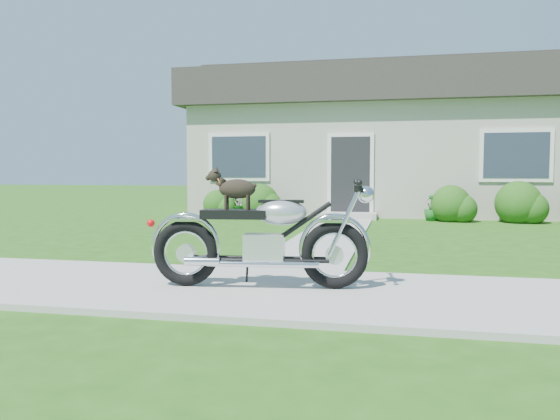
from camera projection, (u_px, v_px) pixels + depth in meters
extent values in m
plane|color=#235114|center=(428.00, 299.00, 5.11)|extent=(80.00, 80.00, 0.00)
cube|color=#9E9B93|center=(428.00, 297.00, 5.11)|extent=(24.00, 2.20, 0.04)
cube|color=#9E9B93|center=(332.00, 234.00, 10.30)|extent=(1.20, 8.00, 0.03)
cube|color=beige|center=(408.00, 162.00, 16.71)|extent=(12.00, 6.00, 3.00)
cube|color=#2D2B28|center=(409.00, 96.00, 16.57)|extent=(12.60, 6.60, 1.00)
cube|color=#2D2B28|center=(409.00, 73.00, 16.52)|extent=(12.60, 2.00, 0.60)
cube|color=black|center=(350.00, 178.00, 14.10)|extent=(1.00, 0.06, 2.10)
cube|color=#9E9B93|center=(349.00, 216.00, 13.83)|extent=(1.40, 0.70, 0.16)
cube|color=#2D3847|center=(239.00, 157.00, 14.70)|extent=(1.70, 0.05, 1.30)
cube|color=#2D3847|center=(516.00, 155.00, 13.22)|extent=(1.70, 0.05, 1.30)
sphere|color=#245115|center=(518.00, 203.00, 12.84)|extent=(1.07, 1.07, 1.07)
sphere|color=#245115|center=(260.00, 202.00, 14.17)|extent=(0.96, 0.96, 0.96)
sphere|color=#245115|center=(218.00, 205.00, 14.42)|extent=(0.78, 0.78, 0.78)
sphere|color=#245115|center=(451.00, 205.00, 13.17)|extent=(0.95, 0.95, 0.95)
imported|color=#17571A|center=(237.00, 204.00, 14.36)|extent=(0.81, 0.84, 0.72)
imported|color=#185A1B|center=(432.00, 207.00, 13.31)|extent=(0.40, 0.40, 0.68)
torus|color=black|center=(335.00, 255.00, 5.38)|extent=(0.68, 0.19, 0.67)
torus|color=black|center=(186.00, 253.00, 5.52)|extent=(0.68, 0.19, 0.67)
cube|color=silver|center=(264.00, 249.00, 5.44)|extent=(0.43, 0.29, 0.30)
ellipsoid|color=silver|center=(281.00, 212.00, 5.40)|extent=(0.54, 0.35, 0.26)
cube|color=black|center=(234.00, 214.00, 5.45)|extent=(0.68, 0.34, 0.09)
cube|color=silver|center=(335.00, 221.00, 5.36)|extent=(0.31, 0.18, 0.03)
cube|color=silver|center=(185.00, 220.00, 5.50)|extent=(0.31, 0.18, 0.03)
cylinder|color=silver|center=(358.00, 182.00, 5.31)|extent=(0.10, 0.60, 0.03)
sphere|color=silver|center=(366.00, 195.00, 5.31)|extent=(0.19, 0.19, 0.17)
cylinder|color=silver|center=(263.00, 264.00, 5.32)|extent=(1.10, 0.19, 0.06)
ellipsoid|color=black|center=(237.00, 189.00, 5.43)|extent=(0.39, 0.22, 0.20)
sphere|color=black|center=(215.00, 176.00, 5.44)|extent=(0.13, 0.13, 0.12)
cylinder|color=black|center=(227.00, 202.00, 5.49)|extent=(0.03, 0.03, 0.15)
cylinder|color=black|center=(226.00, 202.00, 5.40)|extent=(0.03, 0.03, 0.15)
cylinder|color=black|center=(249.00, 202.00, 5.47)|extent=(0.03, 0.03, 0.15)
cylinder|color=black|center=(247.00, 202.00, 5.38)|extent=(0.03, 0.03, 0.15)
torus|color=#B55C30|center=(220.00, 181.00, 5.44)|extent=(0.07, 0.11, 0.10)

